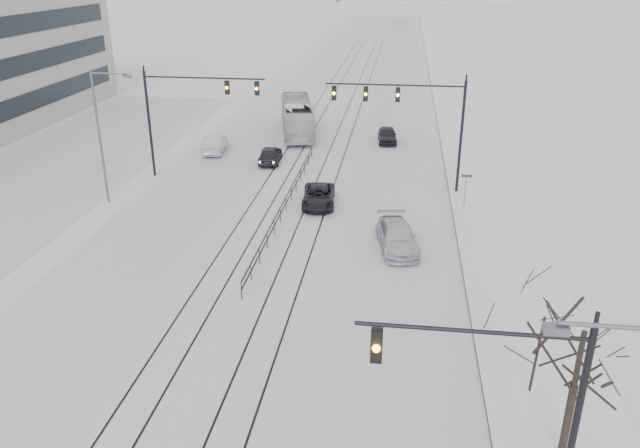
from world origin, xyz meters
The scene contains 18 objects.
road centered at (0.00, 60.00, 0.01)m, with size 22.00×260.00×0.02m, color silver.
sidewalk_east centered at (13.50, 60.00, 0.08)m, with size 5.00×260.00×0.16m, color white.
curb centered at (11.05, 60.00, 0.06)m, with size 0.10×260.00×0.12m, color gray.
parking_strip centered at (-20.00, 35.00, 0.01)m, with size 14.00×60.00×0.03m, color silver.
tram_rails centered at (0.00, 40.00, 0.02)m, with size 5.30×180.00×0.01m.
traffic_mast_near centered at (10.79, 6.00, 4.56)m, with size 6.10×0.37×7.00m.
traffic_mast_ne centered at (8.15, 34.99, 5.76)m, with size 9.60×0.37×8.00m.
traffic_mast_nw centered at (-8.52, 36.00, 5.57)m, with size 9.10×0.37×8.00m.
street_light_west centered at (-12.20, 30.00, 5.21)m, with size 2.73×0.25×9.00m.
bare_tree centered at (13.20, 9.00, 4.49)m, with size 4.40×4.40×6.10m.
median_fence centered at (0.00, 30.00, 0.53)m, with size 0.06×24.00×1.00m.
street_sign centered at (11.80, 32.00, 1.61)m, with size 0.70×0.06×2.40m.
sedan_sb_inner centered at (-3.24, 40.37, 0.71)m, with size 1.68×4.17×1.42m, color black.
sedan_sb_outer centered at (-8.62, 42.72, 0.76)m, with size 1.60×4.59×1.51m, color #B5B8BD.
sedan_nb_front centered at (2.02, 31.29, 0.64)m, with size 2.12×4.60×1.28m, color black.
sedan_nb_right centered at (7.44, 24.94, 0.73)m, with size 2.05×5.05×1.47m, color silver.
sedan_nb_far centered at (6.12, 47.95, 0.70)m, with size 1.64×4.08×1.39m, color black.
box_truck centered at (-2.59, 50.00, 1.61)m, with size 2.70×11.53×3.21m, color #B4B7B8.
Camera 1 is at (7.36, -8.08, 15.37)m, focal length 35.00 mm.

